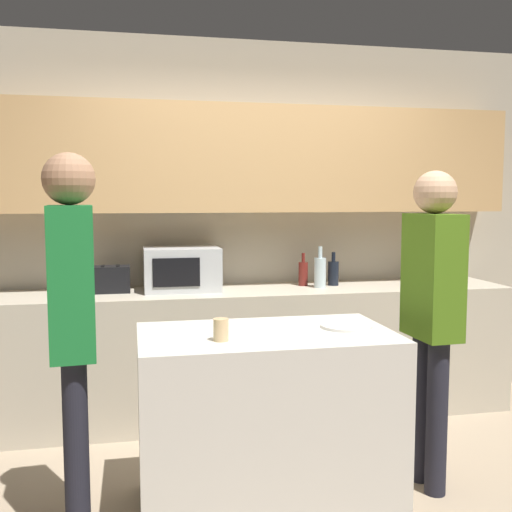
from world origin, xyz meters
TOP-DOWN VIEW (x-y plane):
  - back_wall at (0.00, 1.66)m, footprint 6.40×0.40m
  - back_counter at (0.00, 1.39)m, footprint 3.60×0.62m
  - kitchen_island at (-0.25, 0.11)m, footprint 1.24×0.71m
  - microwave at (-0.55, 1.46)m, footprint 0.52×0.39m
  - toaster at (-1.03, 1.46)m, footprint 0.26×0.16m
  - potted_plant at (1.30, 1.46)m, footprint 0.14×0.14m
  - bottle_0 at (0.34, 1.50)m, footprint 0.07×0.07m
  - bottle_1 at (0.43, 1.38)m, footprint 0.09×0.09m
  - bottle_2 at (0.56, 1.47)m, footprint 0.08×0.08m
  - plate_on_island at (0.17, 0.12)m, footprint 0.26×0.26m
  - cup_0 at (-0.49, -0.03)m, footprint 0.07×0.07m
  - person_left at (-1.15, 0.03)m, footprint 0.23×0.35m
  - person_center at (0.65, 0.15)m, footprint 0.22×0.35m

SIDE VIEW (x-z plane):
  - kitchen_island at x=-0.25m, z-range 0.00..0.90m
  - back_counter at x=0.00m, z-range 0.00..0.91m
  - plate_on_island at x=0.17m, z-range 0.90..0.91m
  - cup_0 at x=-0.49m, z-range 0.90..1.00m
  - toaster at x=-1.03m, z-range 0.91..1.09m
  - bottle_0 at x=0.34m, z-range 0.88..1.12m
  - bottle_2 at x=0.56m, z-range 0.88..1.13m
  - person_center at x=0.65m, z-range 0.16..1.86m
  - bottle_1 at x=0.43m, z-range 0.87..1.17m
  - person_left at x=-1.15m, z-range 0.18..1.93m
  - microwave at x=-0.55m, z-range 0.91..1.21m
  - potted_plant at x=1.30m, z-range 0.91..1.30m
  - back_wall at x=0.00m, z-range 0.19..2.89m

